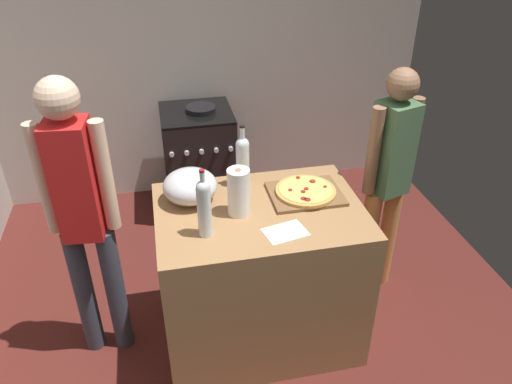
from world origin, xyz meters
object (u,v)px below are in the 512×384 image
mixing_bowl (190,186)px  person_in_red (388,174)px  stove (199,161)px  paper_towel_roll (239,192)px  wine_bottle_green (204,206)px  pizza (306,191)px  person_in_stripes (82,211)px  wine_bottle_dark (243,159)px

mixing_bowl → person_in_red: size_ratio=0.19×
stove → paper_towel_roll: bearing=-87.5°
wine_bottle_green → person_in_red: size_ratio=0.24×
person_in_red → mixing_bowl: bearing=-175.2°
pizza → stove: (-0.46, 1.44, -0.51)m
mixing_bowl → stove: bearing=82.9°
stove → person_in_stripes: person_in_stripes is taller
mixing_bowl → wine_bottle_dark: 0.34m
mixing_bowl → paper_towel_roll: bearing=-36.8°
paper_towel_roll → person_in_stripes: 0.81m
stove → person_in_stripes: (-0.74, -1.43, 0.53)m
wine_bottle_green → paper_towel_roll: bearing=37.9°
paper_towel_roll → person_in_stripes: person_in_stripes is taller
pizza → person_in_stripes: bearing=179.4°
wine_bottle_green → person_in_stripes: 0.67m
wine_bottle_dark → wine_bottle_green: bearing=-121.9°
paper_towel_roll → wine_bottle_dark: size_ratio=0.70×
mixing_bowl → person_in_stripes: bearing=-172.8°
mixing_bowl → pizza: bearing=-7.5°
mixing_bowl → wine_bottle_dark: bearing=18.8°
wine_bottle_dark → person_in_red: 0.94m
paper_towel_roll → person_in_red: 1.04m
person_in_stripes → person_in_red: person_in_stripes is taller
wine_bottle_green → wine_bottle_dark: 0.52m
paper_towel_roll → wine_bottle_green: wine_bottle_green is taller
mixing_bowl → person_in_stripes: 0.57m
paper_towel_roll → wine_bottle_green: bearing=-142.1°
paper_towel_roll → wine_bottle_green: 0.25m
wine_bottle_green → person_in_red: 1.28m
person_in_stripes → paper_towel_roll: bearing=-7.5°
paper_towel_roll → wine_bottle_dark: bearing=75.1°
stove → pizza: bearing=-72.2°
wine_bottle_green → stove: (0.13, 1.69, -0.65)m
paper_towel_roll → stove: 1.66m
person_in_red → stove: bearing=130.1°
mixing_bowl → wine_bottle_dark: size_ratio=0.79×
person_in_red → pizza: bearing=-162.6°
mixing_bowl → stove: (0.17, 1.36, -0.57)m
paper_towel_roll → stove: bearing=92.5°
mixing_bowl → person_in_red: 1.24m
mixing_bowl → stove: 1.49m
wine_bottle_dark → pizza: bearing=-30.7°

